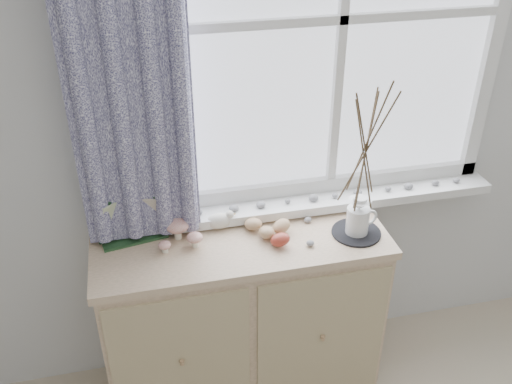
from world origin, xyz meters
TOP-DOWN VIEW (x-y plane):
  - sideboard at (-0.15, 1.75)m, footprint 1.20×0.45m
  - botanical_book at (-0.57, 1.83)m, footprint 0.32×0.18m
  - toadstool_cluster at (-0.39, 1.80)m, footprint 0.18×0.15m
  - wooden_eggs at (-0.03, 1.75)m, footprint 0.17×0.18m
  - songbird_figurine at (-0.22, 1.86)m, footprint 0.15×0.07m
  - crocheted_doily at (0.32, 1.69)m, footprint 0.20×0.20m
  - twig_pitcher at (0.32, 1.69)m, footprint 0.28×0.28m
  - sideboard_pebbles at (0.20, 1.72)m, footprint 0.25×0.19m

SIDE VIEW (x-z plane):
  - sideboard at x=-0.15m, z-range 0.00..0.85m
  - crocheted_doily at x=0.32m, z-range 0.85..0.86m
  - sideboard_pebbles at x=0.20m, z-range 0.85..0.87m
  - wooden_eggs at x=-0.03m, z-range 0.84..0.92m
  - songbird_figurine at x=-0.22m, z-range 0.85..0.93m
  - toadstool_cluster at x=-0.39m, z-range 0.86..0.95m
  - botanical_book at x=-0.57m, z-range 0.85..1.06m
  - twig_pitcher at x=0.32m, z-range 0.90..1.60m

